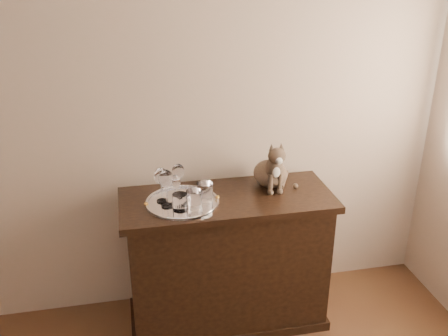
{
  "coord_description": "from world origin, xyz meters",
  "views": [
    {
      "loc": [
        0.08,
        -0.5,
        2.12
      ],
      "look_at": [
        0.58,
        1.95,
        1.02
      ],
      "focal_mm": 40.0,
      "sensor_mm": 36.0,
      "label": 1
    }
  ],
  "objects_px": {
    "tray": "(182,203)",
    "cat": "(271,162)",
    "tumbler_a": "(194,199)",
    "sideboard": "(227,261)",
    "wine_glass_c": "(167,188)",
    "wine_glass_d": "(175,190)",
    "wine_glass_a": "(161,185)",
    "tumbler_c": "(205,191)",
    "wine_glass_b": "(179,179)",
    "tumbler_b": "(180,202)"
  },
  "relations": [
    {
      "from": "sideboard",
      "to": "tumbler_b",
      "type": "distance_m",
      "value": 0.57
    },
    {
      "from": "tray",
      "to": "tumbler_b",
      "type": "height_order",
      "value": "tumbler_b"
    },
    {
      "from": "tray",
      "to": "tumbler_c",
      "type": "bearing_deg",
      "value": 4.06
    },
    {
      "from": "wine_glass_b",
      "to": "wine_glass_a",
      "type": "bearing_deg",
      "value": -146.2
    },
    {
      "from": "wine_glass_b",
      "to": "tray",
      "type": "bearing_deg",
      "value": -87.3
    },
    {
      "from": "wine_glass_b",
      "to": "wine_glass_c",
      "type": "height_order",
      "value": "wine_glass_c"
    },
    {
      "from": "sideboard",
      "to": "tumbler_a",
      "type": "relative_size",
      "value": 12.41
    },
    {
      "from": "wine_glass_c",
      "to": "tumbler_b",
      "type": "distance_m",
      "value": 0.1
    },
    {
      "from": "tray",
      "to": "wine_glass_c",
      "type": "height_order",
      "value": "wine_glass_c"
    },
    {
      "from": "cat",
      "to": "tumbler_b",
      "type": "bearing_deg",
      "value": -158.29
    },
    {
      "from": "sideboard",
      "to": "tumbler_b",
      "type": "bearing_deg",
      "value": -157.75
    },
    {
      "from": "tumbler_b",
      "to": "tumbler_c",
      "type": "relative_size",
      "value": 0.93
    },
    {
      "from": "wine_glass_b",
      "to": "cat",
      "type": "distance_m",
      "value": 0.54
    },
    {
      "from": "wine_glass_a",
      "to": "wine_glass_c",
      "type": "bearing_deg",
      "value": -70.85
    },
    {
      "from": "tumbler_c",
      "to": "wine_glass_c",
      "type": "bearing_deg",
      "value": -170.67
    },
    {
      "from": "wine_glass_d",
      "to": "wine_glass_a",
      "type": "bearing_deg",
      "value": 143.19
    },
    {
      "from": "tray",
      "to": "tumbler_a",
      "type": "distance_m",
      "value": 0.1
    },
    {
      "from": "tray",
      "to": "cat",
      "type": "xyz_separation_m",
      "value": [
        0.53,
        0.13,
        0.15
      ]
    },
    {
      "from": "wine_glass_d",
      "to": "tumbler_a",
      "type": "xyz_separation_m",
      "value": [
        0.1,
        -0.05,
        -0.04
      ]
    },
    {
      "from": "tumbler_a",
      "to": "tumbler_c",
      "type": "xyz_separation_m",
      "value": [
        0.07,
        0.08,
        0.0
      ]
    },
    {
      "from": "tumbler_c",
      "to": "wine_glass_d",
      "type": "bearing_deg",
      "value": -172.29
    },
    {
      "from": "tumbler_a",
      "to": "sideboard",
      "type": "bearing_deg",
      "value": 25.93
    },
    {
      "from": "wine_glass_c",
      "to": "wine_glass_d",
      "type": "distance_m",
      "value": 0.05
    },
    {
      "from": "wine_glass_a",
      "to": "tumbler_a",
      "type": "bearing_deg",
      "value": -32.28
    },
    {
      "from": "wine_glass_d",
      "to": "tumbler_c",
      "type": "bearing_deg",
      "value": 7.71
    },
    {
      "from": "sideboard",
      "to": "tumbler_b",
      "type": "relative_size",
      "value": 13.0
    },
    {
      "from": "wine_glass_a",
      "to": "cat",
      "type": "relative_size",
      "value": 0.66
    },
    {
      "from": "tumbler_b",
      "to": "cat",
      "type": "xyz_separation_m",
      "value": [
        0.56,
        0.21,
        0.1
      ]
    },
    {
      "from": "wine_glass_d",
      "to": "tumbler_a",
      "type": "height_order",
      "value": "wine_glass_d"
    },
    {
      "from": "tray",
      "to": "cat",
      "type": "height_order",
      "value": "cat"
    },
    {
      "from": "wine_glass_a",
      "to": "tumbler_a",
      "type": "xyz_separation_m",
      "value": [
        0.16,
        -0.1,
        -0.05
      ]
    },
    {
      "from": "wine_glass_a",
      "to": "cat",
      "type": "height_order",
      "value": "cat"
    },
    {
      "from": "sideboard",
      "to": "wine_glass_a",
      "type": "bearing_deg",
      "value": 179.07
    },
    {
      "from": "tumbler_a",
      "to": "tumbler_c",
      "type": "distance_m",
      "value": 0.1
    },
    {
      "from": "wine_glass_a",
      "to": "tumbler_a",
      "type": "height_order",
      "value": "wine_glass_a"
    },
    {
      "from": "tumbler_a",
      "to": "cat",
      "type": "distance_m",
      "value": 0.52
    },
    {
      "from": "tray",
      "to": "tumbler_b",
      "type": "distance_m",
      "value": 0.1
    },
    {
      "from": "tray",
      "to": "cat",
      "type": "bearing_deg",
      "value": 13.58
    },
    {
      "from": "sideboard",
      "to": "tumbler_c",
      "type": "distance_m",
      "value": 0.5
    },
    {
      "from": "wine_glass_b",
      "to": "cat",
      "type": "relative_size",
      "value": 0.62
    },
    {
      "from": "cat",
      "to": "wine_glass_d",
      "type": "bearing_deg",
      "value": -165.27
    },
    {
      "from": "wine_glass_b",
      "to": "tumbler_b",
      "type": "relative_size",
      "value": 2.0
    },
    {
      "from": "wine_glass_b",
      "to": "tumbler_b",
      "type": "height_order",
      "value": "wine_glass_b"
    },
    {
      "from": "tumbler_a",
      "to": "cat",
      "type": "xyz_separation_m",
      "value": [
        0.48,
        0.2,
        0.09
      ]
    },
    {
      "from": "cat",
      "to": "tumbler_a",
      "type": "bearing_deg",
      "value": -156.91
    },
    {
      "from": "tray",
      "to": "tumbler_b",
      "type": "relative_size",
      "value": 4.33
    },
    {
      "from": "sideboard",
      "to": "tumbler_b",
      "type": "height_order",
      "value": "tumbler_b"
    },
    {
      "from": "wine_glass_c",
      "to": "wine_glass_d",
      "type": "height_order",
      "value": "wine_glass_c"
    },
    {
      "from": "tumbler_c",
      "to": "cat",
      "type": "height_order",
      "value": "cat"
    },
    {
      "from": "sideboard",
      "to": "wine_glass_b",
      "type": "bearing_deg",
      "value": 164.35
    }
  ]
}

